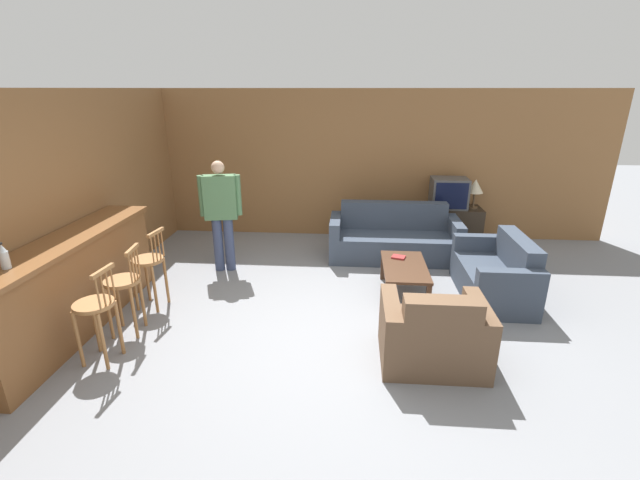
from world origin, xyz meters
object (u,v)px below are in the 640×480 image
bar_chair_far (149,266)px  bottle (4,257)px  book_on_table (398,257)px  person_by_window (221,211)px  coffee_table (404,270)px  tv (449,193)px  armchair_near (434,336)px  loveseat_right (496,275)px  couch_far (394,239)px  bar_chair_mid (124,288)px  table_lamp (475,187)px  bar_chair_near (96,312)px  tv_unit (445,225)px

bar_chair_far → bottle: size_ratio=4.15×
book_on_table → person_by_window: bearing=171.3°
coffee_table → tv: (0.94, 2.10, 0.55)m
armchair_near → loveseat_right: armchair_near is taller
couch_far → person_by_window: person_by_window is taller
bottle → book_on_table: bottle is taller
bar_chair_far → bar_chair_mid: bearing=-90.0°
loveseat_right → person_by_window: 3.88m
armchair_near → table_lamp: bearing=70.9°
bottle → person_by_window: 2.83m
bar_chair_mid → book_on_table: size_ratio=4.83×
bar_chair_mid → person_by_window: person_by_window is taller
bar_chair_near → person_by_window: (0.56, 2.35, 0.38)m
coffee_table → tv: bearing=65.9°
bar_chair_near → person_by_window: bearing=76.6°
armchair_near → bottle: (-3.89, -0.42, 0.88)m
couch_far → person_by_window: 2.74m
bar_chair_far → armchair_near: bearing=-15.7°
bar_chair_mid → bottle: size_ratio=4.15×
coffee_table → person_by_window: (-2.59, 0.65, 0.56)m
bar_chair_mid → bottle: (-0.61, -0.74, 0.64)m
tv_unit → bar_chair_mid: bearing=-141.4°
couch_far → person_by_window: (-2.57, -0.72, 0.62)m
book_on_table → bottle: bearing=-149.7°
book_on_table → person_by_window: (-2.54, 0.39, 0.49)m
coffee_table → table_lamp: (1.37, 2.10, 0.66)m
bar_chair_near → bar_chair_mid: size_ratio=1.00×
loveseat_right → tv: tv is taller
bottle → book_on_table: (3.71, 2.17, -0.76)m
bar_chair_near → bottle: (-0.61, -0.21, 0.64)m
loveseat_right → person_by_window: person_by_window is taller
bar_chair_mid → coffee_table: (3.16, 1.17, -0.19)m
bar_chair_mid → table_lamp: size_ratio=2.03×
bar_chair_near → couch_far: 4.39m
bar_chair_mid → bottle: bearing=-129.5°
tv → table_lamp: bearing=0.4°
bar_chair_mid → armchair_near: bar_chair_mid is taller
couch_far → coffee_table: (0.02, -1.36, 0.05)m
bar_chair_near → table_lamp: bearing=40.0°
table_lamp → bar_chair_near: bearing=-140.0°
bottle → bar_chair_near: bearing=18.9°
bar_chair_mid → tv: 5.25m
armchair_near → book_on_table: bearing=96.0°
bar_chair_mid → table_lamp: 5.60m
loveseat_right → book_on_table: 1.27m
coffee_table → table_lamp: 2.60m
book_on_table → couch_far: bearing=88.2°
armchair_near → table_lamp: table_lamp is taller
tv → book_on_table: size_ratio=2.88×
bar_chair_far → armchair_near: bar_chair_far is taller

